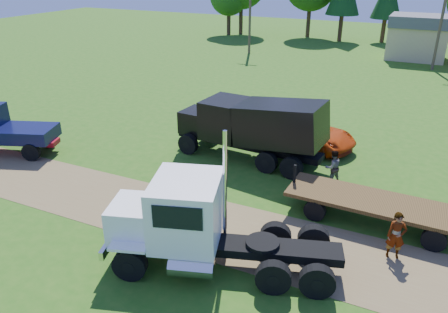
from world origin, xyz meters
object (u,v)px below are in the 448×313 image
at_px(white_semi_tractor, 190,223).
at_px(flatbed_trailer, 377,206).
at_px(black_dump_truck, 254,125).
at_px(spectator_a, 396,236).
at_px(orange_pickup, 308,132).

xyz_separation_m(white_semi_tractor, flatbed_trailer, (5.64, 5.66, -0.89)).
distance_m(white_semi_tractor, flatbed_trailer, 8.04).
distance_m(black_dump_truck, spectator_a, 9.96).
xyz_separation_m(orange_pickup, flatbed_trailer, (4.89, -7.12, 0.00)).
bearing_deg(orange_pickup, flatbed_trailer, -125.45).
bearing_deg(white_semi_tractor, black_dump_truck, 80.80).
bearing_deg(black_dump_truck, flatbed_trailer, -23.79).
relative_size(white_semi_tractor, black_dump_truck, 0.98).
bearing_deg(spectator_a, orange_pickup, 107.29).
relative_size(white_semi_tractor, orange_pickup, 1.45).
relative_size(white_semi_tractor, spectator_a, 4.52).
height_order(white_semi_tractor, orange_pickup, white_semi_tractor).
xyz_separation_m(white_semi_tractor, black_dump_truck, (-1.37, 9.41, 0.31)).
bearing_deg(flatbed_trailer, spectator_a, -63.64).
relative_size(black_dump_truck, flatbed_trailer, 1.15).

